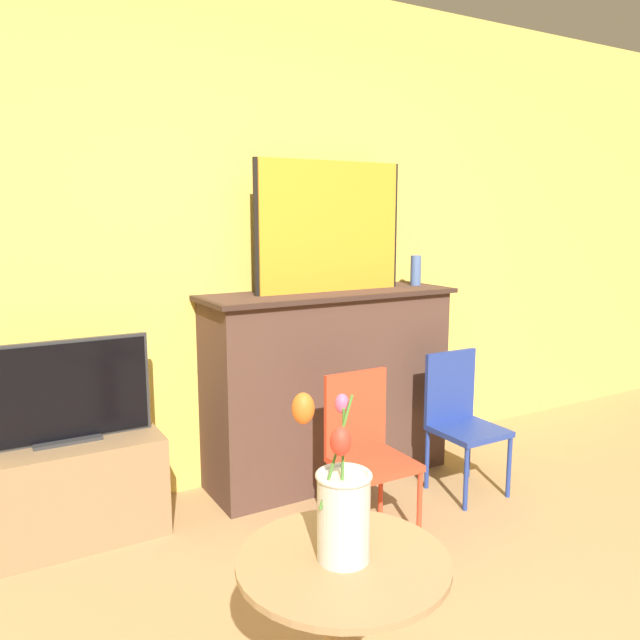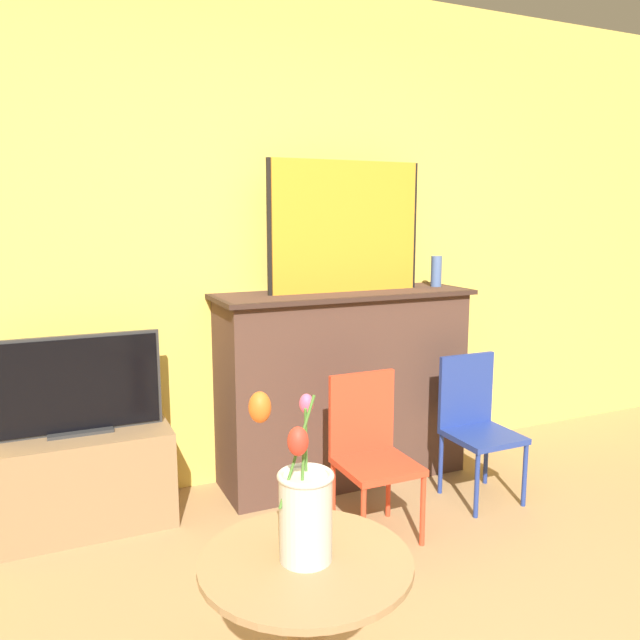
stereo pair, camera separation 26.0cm
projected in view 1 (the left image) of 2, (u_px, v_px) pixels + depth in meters
The scene contains 10 objects.
wall_back at pixel (233, 239), 3.35m from camera, with size 8.00×0.06×2.70m.
fireplace_mantel at pixel (328, 383), 3.50m from camera, with size 1.43×0.47×1.07m.
painting at pixel (330, 227), 3.36m from camera, with size 0.89×0.03×0.70m.
mantel_candle at pixel (416, 270), 3.69m from camera, with size 0.06×0.06×0.18m.
tv_stand at pixel (71, 490), 2.86m from camera, with size 0.81×0.41×0.47m.
tv_monitor at pixel (64, 393), 2.79m from camera, with size 0.76×0.12×0.47m.
chair_red at pixel (366, 444), 2.92m from camera, with size 0.34×0.34×0.75m.
chair_blue at pixel (460, 414), 3.35m from camera, with size 0.34×0.34×0.75m.
side_table at pixel (343, 623), 1.73m from camera, with size 0.59×0.59×0.56m.
vase_tulips at pixel (342, 505), 1.67m from camera, with size 0.23×0.15×0.49m.
Camera 1 is at (-1.29, -1.03, 1.48)m, focal length 35.00 mm.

